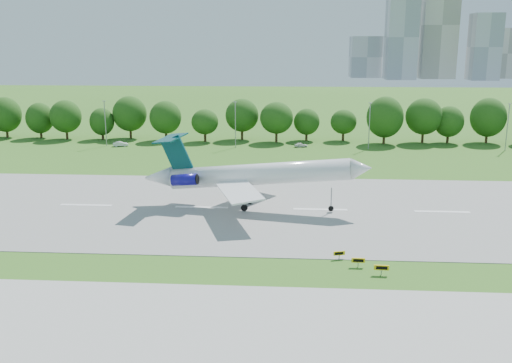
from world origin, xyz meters
The scene contains 12 objects.
ground centered at (0.00, 0.00, 0.00)m, with size 600.00×600.00×0.00m, color #316119.
runway centered at (0.00, 25.00, 0.04)m, with size 400.00×45.00×0.08m, color gray.
taxiway centered at (0.00, -18.00, 0.04)m, with size 400.00×23.00×0.08m, color #ADADA8.
tree_line centered at (0.00, 92.00, 6.19)m, with size 288.40×8.40×10.40m.
light_poles centered at (-2.50, 82.00, 6.34)m, with size 175.90×0.25×12.19m.
skyline centered at (100.16, 390.61, 30.46)m, with size 127.00×52.00×80.00m.
airliner centered at (-12.19, 25.23, 5.94)m, with size 38.67×27.83×12.06m.
taxi_sign_left centered at (1.47, 2.78, 0.79)m, with size 1.52×0.55×1.08m.
taxi_sign_centre centered at (3.62, 0.25, 0.88)m, with size 1.69×0.25×1.19m.
taxi_sign_right centered at (6.14, -2.11, 0.94)m, with size 1.81×0.32×1.27m.
service_vehicle_a centered at (-51.08, 81.65, 0.65)m, with size 1.37×3.93×1.30m, color silver.
service_vehicle_b centered at (-2.60, 83.71, 0.59)m, with size 1.39×3.46×1.18m, color silver.
Camera 1 is at (-4.67, -66.83, 27.20)m, focal length 40.00 mm.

